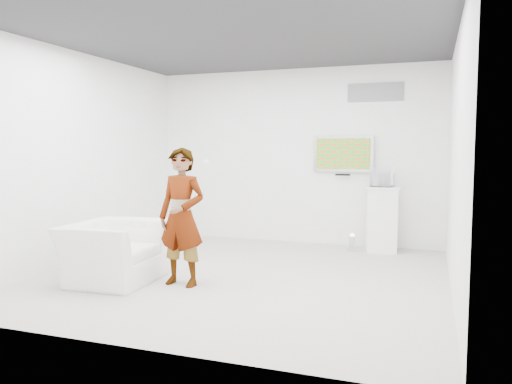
% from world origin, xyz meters
% --- Properties ---
extents(room, '(5.01, 5.01, 3.00)m').
position_xyz_m(room, '(0.00, 0.00, 1.50)').
color(room, beige).
rests_on(room, ground).
extents(tv, '(1.00, 0.08, 0.60)m').
position_xyz_m(tv, '(0.85, 2.45, 1.55)').
color(tv, '#BABABF').
rests_on(tv, room).
extents(logo_decal, '(0.90, 0.02, 0.30)m').
position_xyz_m(logo_decal, '(1.35, 2.49, 2.55)').
color(logo_decal, slate).
rests_on(logo_decal, room).
extents(person, '(0.63, 0.44, 1.65)m').
position_xyz_m(person, '(-0.55, -0.65, 0.82)').
color(person, white).
rests_on(person, room).
extents(armchair, '(1.03, 1.17, 0.73)m').
position_xyz_m(armchair, '(-1.43, -0.80, 0.37)').
color(armchair, white).
rests_on(armchair, room).
extents(pedestal, '(0.58, 0.58, 1.04)m').
position_xyz_m(pedestal, '(1.52, 2.16, 0.52)').
color(pedestal, white).
rests_on(pedestal, room).
extents(floor_uplight, '(0.18, 0.18, 0.27)m').
position_xyz_m(floor_uplight, '(1.09, 2.01, 0.14)').
color(floor_uplight, silver).
rests_on(floor_uplight, room).
extents(vitrine, '(0.36, 0.36, 0.31)m').
position_xyz_m(vitrine, '(1.52, 2.16, 1.19)').
color(vitrine, white).
rests_on(vitrine, pedestal).
extents(console, '(0.12, 0.15, 0.21)m').
position_xyz_m(console, '(1.52, 2.16, 1.14)').
color(console, white).
rests_on(console, pedestal).
extents(wii_remote, '(0.06, 0.14, 0.03)m').
position_xyz_m(wii_remote, '(-0.29, -0.52, 1.48)').
color(wii_remote, white).
rests_on(wii_remote, person).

